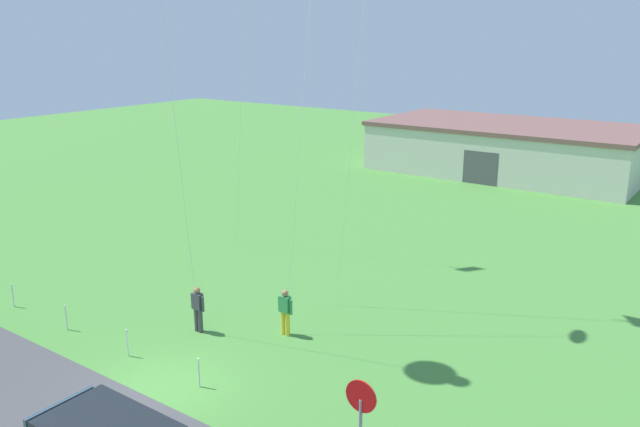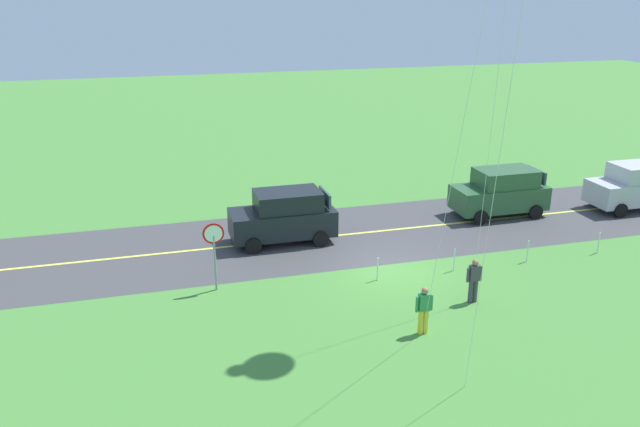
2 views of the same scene
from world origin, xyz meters
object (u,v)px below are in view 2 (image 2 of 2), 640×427
at_px(car_suv_foreground, 284,216).
at_px(car_parked_west_far, 636,186).
at_px(stop_sign, 214,243).
at_px(person_adult_near, 474,279).
at_px(person_adult_companion, 424,309).
at_px(car_parked_west_near, 501,192).

relative_size(car_suv_foreground, car_parked_west_far, 1.00).
distance_m(car_suv_foreground, stop_sign, 5.15).
bearing_deg(car_parked_west_far, stop_sign, 9.69).
xyz_separation_m(car_suv_foreground, person_adult_near, (-5.07, 7.16, -0.29)).
xyz_separation_m(car_suv_foreground, person_adult_companion, (-2.54, 8.66, -0.29)).
height_order(car_suv_foreground, person_adult_companion, car_suv_foreground).
relative_size(car_suv_foreground, car_parked_west_near, 1.00).
xyz_separation_m(car_parked_west_far, person_adult_near, (12.39, 6.85, -0.29)).
xyz_separation_m(car_parked_west_far, car_parked_west_near, (6.85, -0.88, 0.00)).
bearing_deg(car_suv_foreground, car_parked_west_near, -176.88).
bearing_deg(stop_sign, person_adult_near, 158.62).
xyz_separation_m(stop_sign, person_adult_companion, (-5.90, 4.80, -0.94)).
xyz_separation_m(car_parked_west_near, person_adult_companion, (8.07, 9.24, -0.29)).
height_order(car_parked_west_far, person_adult_near, car_parked_west_far).
relative_size(car_parked_west_near, person_adult_near, 2.75).
distance_m(car_parked_west_near, person_adult_companion, 12.27).
height_order(car_suv_foreground, person_adult_near, car_suv_foreground).
distance_m(car_suv_foreground, car_parked_west_near, 10.63).
bearing_deg(car_parked_west_far, person_adult_companion, 29.25).
distance_m(car_parked_west_far, car_parked_west_near, 6.91).
bearing_deg(car_parked_west_near, person_adult_near, 54.40).
bearing_deg(person_adult_companion, stop_sign, -32.36).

